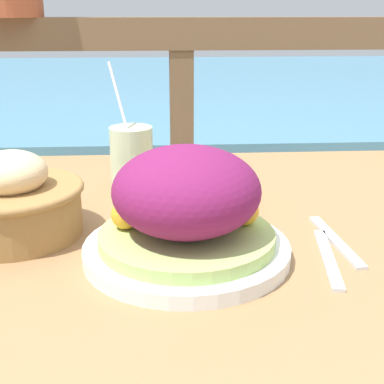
% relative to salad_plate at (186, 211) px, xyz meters
% --- Properties ---
extents(patio_table, '(1.25, 0.88, 0.73)m').
position_rel_salad_plate_xyz_m(patio_table, '(0.03, 0.11, -0.16)').
color(patio_table, '#997047').
rests_on(patio_table, ground_plane).
extents(railing_fence, '(2.80, 0.08, 1.03)m').
position_rel_salad_plate_xyz_m(railing_fence, '(0.03, 0.94, -0.02)').
color(railing_fence, brown).
rests_on(railing_fence, ground_plane).
extents(sea_backdrop, '(12.00, 4.00, 0.53)m').
position_rel_salad_plate_xyz_m(sea_backdrop, '(0.03, 3.44, -0.53)').
color(sea_backdrop, teal).
rests_on(sea_backdrop, ground_plane).
extents(salad_plate, '(0.28, 0.28, 0.16)m').
position_rel_salad_plate_xyz_m(salad_plate, '(0.00, 0.00, 0.00)').
color(salad_plate, white).
rests_on(salad_plate, patio_table).
extents(drink_glass, '(0.08, 0.08, 0.24)m').
position_rel_salad_plate_xyz_m(drink_glass, '(-0.09, 0.27, -0.00)').
color(drink_glass, beige).
rests_on(drink_glass, patio_table).
extents(bread_basket, '(0.21, 0.21, 0.13)m').
position_rel_salad_plate_xyz_m(bread_basket, '(-0.25, 0.09, -0.01)').
color(bread_basket, olive).
rests_on(bread_basket, patio_table).
extents(fork, '(0.03, 0.18, 0.00)m').
position_rel_salad_plate_xyz_m(fork, '(0.22, 0.03, -0.07)').
color(fork, silver).
rests_on(fork, patio_table).
extents(knife, '(0.04, 0.18, 0.00)m').
position_rel_salad_plate_xyz_m(knife, '(0.19, -0.02, -0.07)').
color(knife, silver).
rests_on(knife, patio_table).
extents(orange_near_basket, '(0.08, 0.08, 0.08)m').
position_rel_salad_plate_xyz_m(orange_near_basket, '(0.08, 0.20, -0.03)').
color(orange_near_basket, '#F9A328').
rests_on(orange_near_basket, patio_table).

